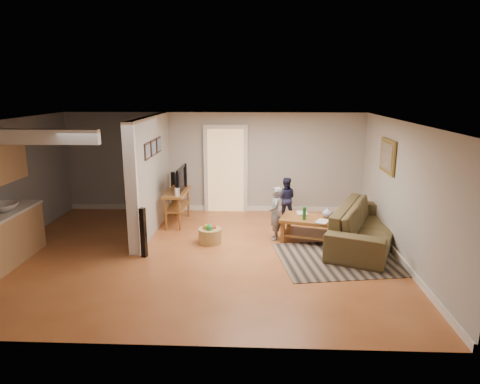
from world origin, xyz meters
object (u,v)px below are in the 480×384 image
at_px(sofa, 365,244).
at_px(tv_console, 178,194).
at_px(speaker_left, 143,233).
at_px(toy_basket, 210,235).
at_px(toddler, 285,219).
at_px(speaker_right, 174,193).
at_px(coffee_table, 314,223).
at_px(child, 275,239).

xyz_separation_m(sofa, tv_console, (-4.04, 1.23, 0.70)).
bearing_deg(sofa, speaker_left, 124.13).
relative_size(tv_console, speaker_left, 1.30).
distance_m(sofa, toy_basket, 3.16).
relative_size(toy_basket, toddler, 0.46).
bearing_deg(speaker_left, toy_basket, 50.05).
distance_m(tv_console, speaker_right, 0.89).
bearing_deg(sofa, toddler, 66.00).
height_order(coffee_table, toddler, coffee_table).
relative_size(speaker_left, toddler, 0.93).
distance_m(speaker_right, child, 3.12).
distance_m(speaker_left, toy_basket, 1.42).
distance_m(coffee_table, child, 0.89).
bearing_deg(child, toy_basket, -73.65).
xyz_separation_m(tv_console, toy_basket, (0.88, -1.29, -0.53)).
distance_m(sofa, speaker_left, 4.41).
height_order(sofa, child, child).
relative_size(coffee_table, toddler, 1.40).
bearing_deg(child, tv_console, -110.28).
xyz_separation_m(sofa, coffee_table, (-1.03, 0.14, 0.39)).
height_order(speaker_right, toddler, speaker_right).
distance_m(sofa, toddler, 2.23).
xyz_separation_m(coffee_table, child, (-0.79, 0.09, -0.39)).
bearing_deg(toddler, speaker_right, -4.04).
height_order(tv_console, speaker_left, tv_console).
xyz_separation_m(speaker_right, child, (2.48, -1.83, -0.53)).
bearing_deg(toy_basket, speaker_left, -145.74).
xyz_separation_m(sofa, speaker_left, (-4.30, -0.85, 0.48)).
height_order(toy_basket, child, child).
xyz_separation_m(speaker_left, toy_basket, (1.15, 0.78, -0.30)).
relative_size(sofa, toy_basket, 5.82).
relative_size(speaker_left, toy_basket, 2.03).
xyz_separation_m(coffee_table, toy_basket, (-2.12, -0.20, -0.22)).
bearing_deg(tv_console, speaker_left, -95.89).
xyz_separation_m(sofa, toddler, (-1.52, 1.63, 0.00)).
xyz_separation_m(tv_console, speaker_right, (-0.26, 0.83, -0.17)).
bearing_deg(tv_console, child, -22.90).
bearing_deg(toddler, sofa, 137.58).
bearing_deg(speaker_left, speaker_right, 105.79).
bearing_deg(speaker_right, toddler, -17.06).
distance_m(tv_console, toddler, 2.64).
bearing_deg(speaker_right, coffee_table, -38.82).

